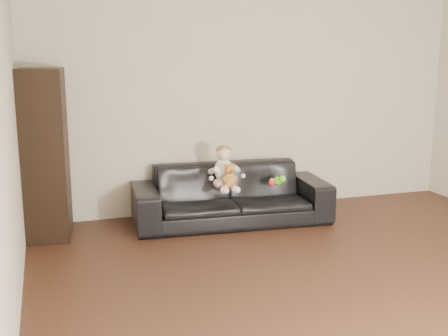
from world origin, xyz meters
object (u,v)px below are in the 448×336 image
object	(u,v)px
sofa	(231,194)
toy_rattle	(272,183)
toy_blue_disc	(274,184)
toy_green	(278,181)
teddy_bear	(230,176)
cabinet	(45,155)
baby	(224,170)

from	to	relation	value
sofa	toy_rattle	world-z (taller)	sofa
sofa	toy_blue_disc	bearing A→B (deg)	-6.29
sofa	toy_green	bearing A→B (deg)	-11.45
sofa	toy_rattle	xyz separation A→B (m)	(0.40, -0.16, 0.13)
toy_rattle	toy_blue_disc	xyz separation A→B (m)	(0.06, 0.07, -0.03)
teddy_bear	toy_green	distance (m)	0.60
teddy_bear	cabinet	bearing A→B (deg)	168.64
baby	teddy_bear	world-z (taller)	baby
sofa	teddy_bear	bearing A→B (deg)	-107.45
toy_green	toy_rattle	distance (m)	0.08
cabinet	toy_blue_disc	bearing A→B (deg)	1.81
baby	toy_blue_disc	xyz separation A→B (m)	(0.57, 0.03, -0.20)
sofa	cabinet	world-z (taller)	cabinet
baby	sofa	bearing A→B (deg)	53.91
toy_green	cabinet	bearing A→B (deg)	174.30
baby	toy_blue_disc	bearing A→B (deg)	11.17
toy_rattle	toy_blue_disc	world-z (taller)	toy_rattle
toy_blue_disc	toy_rattle	bearing A→B (deg)	-127.08
sofa	toy_green	distance (m)	0.52
toy_rattle	toy_blue_disc	size ratio (longest dim) A/B	0.72
baby	toy_rattle	distance (m)	0.54
teddy_bear	baby	bearing A→B (deg)	94.03
cabinet	baby	world-z (taller)	cabinet
cabinet	toy_green	size ratio (longest dim) A/B	12.40
toy_rattle	toy_blue_disc	bearing A→B (deg)	52.92
sofa	baby	bearing A→B (deg)	-130.32
cabinet	toy_green	world-z (taller)	cabinet
baby	toy_green	distance (m)	0.61
toy_green	toy_rattle	xyz separation A→B (m)	(-0.08, -0.02, -0.01)
cabinet	teddy_bear	bearing A→B (deg)	-4.98
teddy_bear	toy_blue_disc	distance (m)	0.61
teddy_bear	toy_rattle	world-z (taller)	teddy_bear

